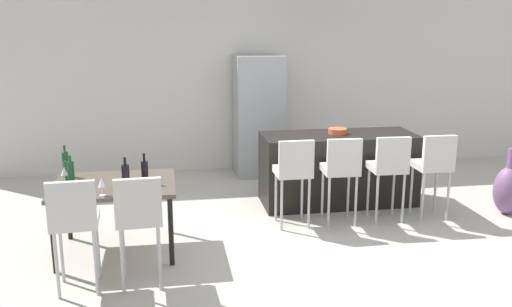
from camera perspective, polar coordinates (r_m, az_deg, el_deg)
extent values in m
plane|color=#ADA89E|center=(6.65, 7.36, -7.14)|extent=(10.00, 10.00, 0.00)
cube|color=beige|center=(8.92, 2.59, 7.84)|extent=(10.00, 0.12, 2.90)
cube|color=black|center=(7.27, 8.49, -1.57)|extent=(1.98, 0.77, 0.92)
cube|color=beige|center=(6.36, 3.81, -1.88)|extent=(0.40, 0.40, 0.08)
cube|color=beige|center=(6.14, 4.21, -0.31)|extent=(0.40, 0.06, 0.36)
cylinder|color=#B2B2B7|center=(6.57, 2.08, -4.47)|extent=(0.03, 0.03, 0.61)
cylinder|color=#B2B2B7|center=(6.64, 4.79, -4.32)|extent=(0.03, 0.03, 0.61)
cylinder|color=#B2B2B7|center=(6.27, 2.68, -5.37)|extent=(0.03, 0.03, 0.61)
cylinder|color=#B2B2B7|center=(6.35, 5.51, -5.19)|extent=(0.03, 0.03, 0.61)
cube|color=beige|center=(6.51, 8.70, -1.64)|extent=(0.42, 0.42, 0.08)
cube|color=beige|center=(6.29, 9.17, -0.11)|extent=(0.40, 0.08, 0.36)
cylinder|color=#B2B2B7|center=(6.71, 6.91, -4.17)|extent=(0.03, 0.03, 0.61)
cylinder|color=#B2B2B7|center=(6.79, 9.55, -4.05)|extent=(0.03, 0.03, 0.61)
cylinder|color=#B2B2B7|center=(6.42, 7.57, -5.03)|extent=(0.03, 0.03, 0.61)
cylinder|color=#B2B2B7|center=(6.50, 10.32, -4.89)|extent=(0.03, 0.03, 0.61)
cube|color=beige|center=(6.71, 13.43, -1.40)|extent=(0.42, 0.42, 0.08)
cube|color=beige|center=(6.50, 14.06, 0.09)|extent=(0.40, 0.08, 0.36)
cylinder|color=#B2B2B7|center=(6.89, 11.56, -3.88)|extent=(0.03, 0.03, 0.61)
cylinder|color=#B2B2B7|center=(7.00, 14.05, -3.74)|extent=(0.03, 0.03, 0.61)
cylinder|color=#B2B2B7|center=(6.61, 12.44, -4.70)|extent=(0.03, 0.03, 0.61)
cylinder|color=#B2B2B7|center=(6.72, 15.03, -4.54)|extent=(0.03, 0.03, 0.61)
cube|color=beige|center=(6.94, 17.74, -1.17)|extent=(0.40, 0.40, 0.08)
cube|color=beige|center=(6.74, 18.51, 0.27)|extent=(0.40, 0.06, 0.36)
cylinder|color=#B2B2B7|center=(7.10, 15.81, -3.60)|extent=(0.03, 0.03, 0.61)
cylinder|color=#B2B2B7|center=(7.24, 18.12, -3.44)|extent=(0.03, 0.03, 0.61)
cylinder|color=#B2B2B7|center=(6.83, 16.92, -4.37)|extent=(0.03, 0.03, 0.61)
cylinder|color=#B2B2B7|center=(6.97, 19.30, -4.18)|extent=(0.03, 0.03, 0.61)
cube|color=#4C4238|center=(5.77, -14.47, -3.19)|extent=(1.22, 0.98, 0.04)
cylinder|color=black|center=(6.36, -18.91, -5.43)|extent=(0.05, 0.05, 0.70)
cylinder|color=black|center=(6.26, -8.93, -5.13)|extent=(0.05, 0.05, 0.70)
cylinder|color=black|center=(5.56, -20.30, -8.27)|extent=(0.05, 0.05, 0.70)
cylinder|color=black|center=(5.46, -8.81, -7.99)|extent=(0.05, 0.05, 0.70)
cube|color=beige|center=(5.08, -18.26, -6.58)|extent=(0.42, 0.42, 0.08)
cube|color=beige|center=(4.85, -18.64, -4.82)|extent=(0.40, 0.08, 0.36)
cylinder|color=#B2B2B7|center=(5.37, -19.54, -9.53)|extent=(0.03, 0.03, 0.61)
cylinder|color=#B2B2B7|center=(5.34, -16.09, -9.41)|extent=(0.03, 0.03, 0.61)
cylinder|color=#B2B2B7|center=(5.08, -19.96, -10.92)|extent=(0.03, 0.03, 0.61)
cylinder|color=#B2B2B7|center=(5.04, -16.30, -10.81)|extent=(0.03, 0.03, 0.61)
cube|color=beige|center=(5.02, -12.04, -6.42)|extent=(0.42, 0.42, 0.08)
cube|color=beige|center=(4.79, -12.16, -4.63)|extent=(0.40, 0.08, 0.36)
cylinder|color=#B2B2B7|center=(5.30, -13.60, -9.42)|extent=(0.03, 0.03, 0.61)
cylinder|color=#B2B2B7|center=(5.29, -10.10, -9.26)|extent=(0.03, 0.03, 0.61)
cylinder|color=#B2B2B7|center=(5.01, -13.70, -10.83)|extent=(0.03, 0.03, 0.61)
cylinder|color=#B2B2B7|center=(5.00, -9.97, -10.67)|extent=(0.03, 0.03, 0.61)
cylinder|color=#194723|center=(6.13, -19.14, -1.08)|extent=(0.07, 0.07, 0.26)
cylinder|color=#194723|center=(6.09, -19.26, 0.46)|extent=(0.02, 0.02, 0.08)
cylinder|color=#194723|center=(5.77, -18.64, -1.98)|extent=(0.06, 0.06, 0.25)
cylinder|color=#194723|center=(5.73, -18.75, -0.48)|extent=(0.02, 0.02, 0.06)
cylinder|color=black|center=(5.46, -13.36, -2.46)|extent=(0.08, 0.08, 0.25)
cylinder|color=black|center=(5.42, -13.46, -0.78)|extent=(0.03, 0.03, 0.07)
cylinder|color=black|center=(5.66, -11.47, -1.92)|extent=(0.07, 0.07, 0.23)
cylinder|color=black|center=(5.62, -11.55, -0.39)|extent=(0.02, 0.02, 0.08)
cylinder|color=#194723|center=(5.99, -18.95, -1.67)|extent=(0.07, 0.07, 0.20)
cylinder|color=#194723|center=(5.95, -19.06, -0.25)|extent=(0.03, 0.03, 0.10)
cylinder|color=silver|center=(5.39, -15.65, -4.19)|extent=(0.06, 0.06, 0.00)
cylinder|color=silver|center=(5.38, -15.68, -3.77)|extent=(0.01, 0.01, 0.08)
cone|color=silver|center=(5.35, -15.74, -2.90)|extent=(0.07, 0.07, 0.09)
cylinder|color=silver|center=(5.90, -19.18, -2.91)|extent=(0.06, 0.06, 0.00)
cylinder|color=silver|center=(5.89, -19.21, -2.52)|extent=(0.01, 0.01, 0.08)
cone|color=silver|center=(5.87, -19.28, -1.72)|extent=(0.07, 0.07, 0.09)
cube|color=#939699|center=(8.48, 0.27, 3.94)|extent=(0.72, 0.68, 1.84)
cylinder|color=#C6512D|center=(7.18, 8.47, 2.31)|extent=(0.24, 0.24, 0.07)
ellipsoid|color=#704C75|center=(7.49, 24.74, -3.50)|extent=(0.37, 0.37, 0.60)
cylinder|color=#704C75|center=(7.39, 25.06, -0.47)|extent=(0.11, 0.11, 0.25)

